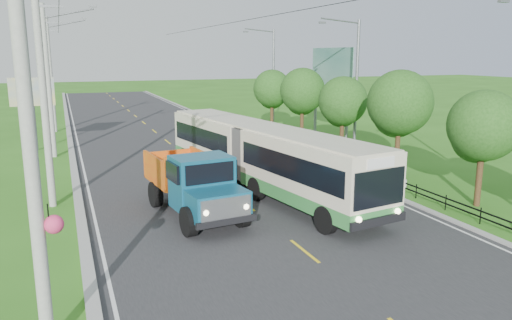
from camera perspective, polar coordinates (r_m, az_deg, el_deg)
ground at (r=17.92m, az=5.55°, el=-10.36°), size 240.00×240.00×0.00m
road at (r=36.21m, az=-8.81°, el=1.05°), size 14.00×120.00×0.02m
curb_left at (r=35.40m, az=-20.26°, el=0.29°), size 0.40×120.00×0.15m
curb_right at (r=38.34m, az=1.67°, el=1.85°), size 0.30×120.00×0.10m
edge_line_left at (r=35.42m, az=-19.36°, el=0.28°), size 0.12×120.00×0.00m
edge_line_right at (r=38.16m, az=0.98°, el=1.76°), size 0.12×120.00×0.00m
centre_dash at (r=17.91m, az=5.55°, el=-10.30°), size 0.12×2.20×0.00m
railing_right at (r=33.34m, az=7.04°, el=0.66°), size 0.04×40.00×0.60m
pole_nearest at (r=11.92m, az=-24.20°, el=1.94°), size 3.51×0.44×10.00m
pole_near at (r=23.82m, az=-23.04°, el=6.94°), size 3.51×0.32×10.00m
pole_mid at (r=35.80m, az=-22.60°, el=8.36°), size 3.51×0.32×10.00m
pole_far at (r=47.79m, az=-22.37°, el=9.06°), size 3.51×0.32×10.00m
tree_second at (r=24.49m, az=24.43°, el=3.22°), size 3.18×3.26×5.30m
tree_third at (r=28.91m, az=16.03°, el=5.95°), size 3.60×3.62×6.00m
tree_fourth at (r=33.90m, az=9.85°, el=6.38°), size 3.24×3.31×5.40m
tree_fifth at (r=39.12m, az=5.31°, el=7.63°), size 3.48×3.52×5.80m
tree_back at (r=44.56m, az=1.83°, el=7.94°), size 3.30×3.36×5.50m
streetlight_mid at (r=34.09m, az=11.20°, el=8.58°), size 3.02×0.20×9.07m
streetlight_far at (r=46.51m, az=1.84°, el=9.65°), size 3.02×0.20×9.07m
planter_near at (r=27.10m, az=16.18°, el=-2.40°), size 0.64×0.64×0.67m
planter_mid at (r=33.63m, az=7.94°, el=0.71°), size 0.64×0.64×0.67m
planter_far at (r=40.68m, az=2.46°, el=2.77°), size 0.64×0.64×0.67m
billboard_left at (r=38.91m, az=-24.21°, el=6.63°), size 3.00×0.20×5.20m
billboard_right at (r=40.06m, az=8.62°, el=9.78°), size 0.24×6.00×7.30m
bus at (r=25.23m, az=0.62°, el=0.89°), size 5.34×16.93×3.23m
dump_truck at (r=21.36m, az=-7.10°, el=-2.29°), size 3.24×6.82×2.77m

